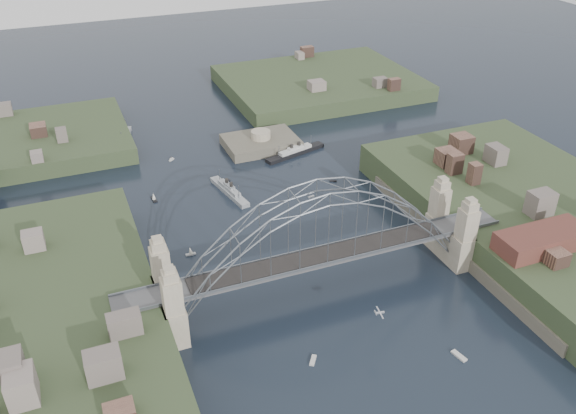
{
  "coord_description": "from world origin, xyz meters",
  "views": [
    {
      "loc": [
        -43.68,
        -90.19,
        80.02
      ],
      "look_at": [
        0.0,
        18.0,
        10.0
      ],
      "focal_mm": 37.6,
      "sensor_mm": 36.0,
      "label": 1
    }
  ],
  "objects_px": {
    "bridge": "(322,240)",
    "naval_cruiser_near": "(229,191)",
    "fort_island": "(261,148)",
    "ocean_liner": "(295,152)",
    "wharf_shed": "(543,240)",
    "naval_cruiser_far": "(125,139)"
  },
  "relations": [
    {
      "from": "bridge",
      "to": "naval_cruiser_far",
      "type": "distance_m",
      "value": 94.52
    },
    {
      "from": "fort_island",
      "to": "naval_cruiser_near",
      "type": "distance_m",
      "value": 30.05
    },
    {
      "from": "wharf_shed",
      "to": "ocean_liner",
      "type": "relative_size",
      "value": 0.97
    },
    {
      "from": "fort_island",
      "to": "naval_cruiser_near",
      "type": "relative_size",
      "value": 1.22
    },
    {
      "from": "bridge",
      "to": "wharf_shed",
      "type": "distance_m",
      "value": 46.23
    },
    {
      "from": "fort_island",
      "to": "naval_cruiser_far",
      "type": "relative_size",
      "value": 1.23
    },
    {
      "from": "fort_island",
      "to": "wharf_shed",
      "type": "distance_m",
      "value": 90.48
    },
    {
      "from": "naval_cruiser_near",
      "to": "naval_cruiser_far",
      "type": "relative_size",
      "value": 1.01
    },
    {
      "from": "naval_cruiser_near",
      "to": "wharf_shed",
      "type": "bearing_deg",
      "value": -50.24
    },
    {
      "from": "naval_cruiser_far",
      "to": "wharf_shed",
      "type": "bearing_deg",
      "value": -55.93
    },
    {
      "from": "ocean_liner",
      "to": "fort_island",
      "type": "bearing_deg",
      "value": 131.9
    },
    {
      "from": "wharf_shed",
      "to": "naval_cruiser_near",
      "type": "height_order",
      "value": "wharf_shed"
    },
    {
      "from": "naval_cruiser_far",
      "to": "fort_island",
      "type": "bearing_deg",
      "value": -27.59
    },
    {
      "from": "naval_cruiser_near",
      "to": "bridge",
      "type": "bearing_deg",
      "value": -82.87
    },
    {
      "from": "bridge",
      "to": "naval_cruiser_near",
      "type": "height_order",
      "value": "bridge"
    },
    {
      "from": "naval_cruiser_near",
      "to": "naval_cruiser_far",
      "type": "xyz_separation_m",
      "value": [
        -20.65,
        44.28,
        0.1
      ]
    },
    {
      "from": "bridge",
      "to": "wharf_shed",
      "type": "xyz_separation_m",
      "value": [
        44.0,
        -14.0,
        -2.32
      ]
    },
    {
      "from": "wharf_shed",
      "to": "ocean_liner",
      "type": "xyz_separation_m",
      "value": [
        -24.18,
        75.29,
        -9.22
      ]
    },
    {
      "from": "naval_cruiser_near",
      "to": "ocean_liner",
      "type": "xyz_separation_m",
      "value": [
        25.54,
        15.52,
        -0.05
      ]
    },
    {
      "from": "wharf_shed",
      "to": "naval_cruiser_near",
      "type": "xyz_separation_m",
      "value": [
        -49.72,
        59.77,
        -9.16
      ]
    },
    {
      "from": "wharf_shed",
      "to": "ocean_liner",
      "type": "bearing_deg",
      "value": 107.81
    },
    {
      "from": "bridge",
      "to": "fort_island",
      "type": "bearing_deg",
      "value": 80.27
    }
  ]
}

